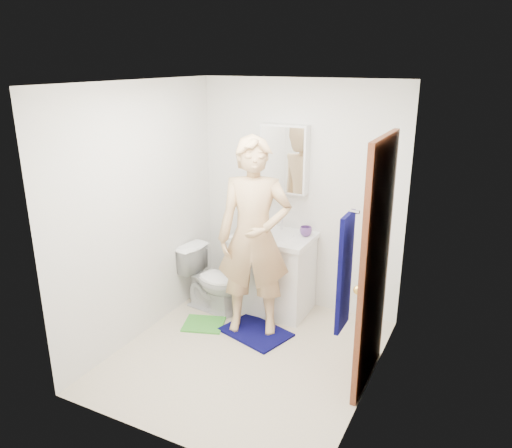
{
  "coord_description": "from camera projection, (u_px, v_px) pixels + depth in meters",
  "views": [
    {
      "loc": [
        1.85,
        -3.48,
        2.57
      ],
      "look_at": [
        -0.03,
        0.25,
        1.18
      ],
      "focal_mm": 35.0,
      "sensor_mm": 36.0,
      "label": 1
    }
  ],
  "objects": [
    {
      "name": "mirror_panel",
      "position": [
        282.0,
        160.0,
        5.03
      ],
      "size": [
        0.46,
        0.01,
        0.66
      ],
      "primitive_type": "cube",
      "color": "white",
      "rests_on": "wall_back"
    },
    {
      "name": "towel_hook",
      "position": [
        355.0,
        212.0,
        3.09
      ],
      "size": [
        0.06,
        0.02,
        0.02
      ],
      "primitive_type": "cylinder",
      "rotation": [
        0.0,
        1.57,
        0.0
      ],
      "color": "silver",
      "rests_on": "wall_right"
    },
    {
      "name": "towel",
      "position": [
        345.0,
        273.0,
        3.24
      ],
      "size": [
        0.03,
        0.24,
        0.8
      ],
      "primitive_type": "cube",
      "color": "#070745",
      "rests_on": "wall_right"
    },
    {
      "name": "wall_right",
      "position": [
        378.0,
        253.0,
        3.7
      ],
      "size": [
        0.02,
        2.4,
        2.4
      ],
      "primitive_type": "cube",
      "color": "silver",
      "rests_on": "ground"
    },
    {
      "name": "medicine_cabinet",
      "position": [
        284.0,
        159.0,
        5.08
      ],
      "size": [
        0.5,
        0.12,
        0.7
      ],
      "primitive_type": "cube",
      "color": "white",
      "rests_on": "wall_back"
    },
    {
      "name": "soap_dispenser",
      "position": [
        256.0,
        225.0,
        5.1
      ],
      "size": [
        0.1,
        0.1,
        0.21
      ],
      "primitive_type": "imported",
      "rotation": [
        0.0,
        0.0,
        0.05
      ],
      "color": "#C36E5B",
      "rests_on": "countertop"
    },
    {
      "name": "toothbrush_cup",
      "position": [
        306.0,
        231.0,
        5.08
      ],
      "size": [
        0.16,
        0.16,
        0.1
      ],
      "primitive_type": "imported",
      "rotation": [
        0.0,
        0.0,
        -0.38
      ],
      "color": "#653F8B",
      "rests_on": "countertop"
    },
    {
      "name": "vanity_cabinet",
      "position": [
        274.0,
        275.0,
        5.27
      ],
      "size": [
        0.75,
        0.55,
        0.8
      ],
      "primitive_type": "cube",
      "color": "white",
      "rests_on": "floor"
    },
    {
      "name": "bath_mat",
      "position": [
        256.0,
        332.0,
        4.91
      ],
      "size": [
        0.74,
        0.62,
        0.02
      ],
      "primitive_type": "cube",
      "rotation": [
        0.0,
        0.0,
        -0.3
      ],
      "color": "#070745",
      "rests_on": "floor"
    },
    {
      "name": "wall_back",
      "position": [
        300.0,
        197.0,
        5.2
      ],
      "size": [
        2.2,
        0.02,
        2.4
      ],
      "primitive_type": "cube",
      "color": "silver",
      "rests_on": "ground"
    },
    {
      "name": "wall_left",
      "position": [
        140.0,
        213.0,
        4.65
      ],
      "size": [
        0.02,
        2.4,
        2.4
      ],
      "primitive_type": "cube",
      "color": "silver",
      "rests_on": "ground"
    },
    {
      "name": "countertop",
      "position": [
        274.0,
        237.0,
        5.13
      ],
      "size": [
        0.79,
        0.59,
        0.05
      ],
      "primitive_type": "cube",
      "color": "white",
      "rests_on": "vanity_cabinet"
    },
    {
      "name": "man",
      "position": [
        254.0,
        238.0,
        4.67
      ],
      "size": [
        0.81,
        0.67,
        1.91
      ],
      "primitive_type": "imported",
      "rotation": [
        0.0,
        0.0,
        0.35
      ],
      "color": "tan",
      "rests_on": "bath_mat"
    },
    {
      "name": "floor",
      "position": [
        246.0,
        356.0,
        4.56
      ],
      "size": [
        2.2,
        2.4,
        0.02
      ],
      "primitive_type": "cube",
      "color": "beige",
      "rests_on": "ground"
    },
    {
      "name": "ceiling",
      "position": [
        244.0,
        81.0,
        3.79
      ],
      "size": [
        2.2,
        2.4,
        0.02
      ],
      "primitive_type": "cube",
      "color": "white",
      "rests_on": "ground"
    },
    {
      "name": "faucet",
      "position": [
        282.0,
        224.0,
        5.26
      ],
      "size": [
        0.03,
        0.03,
        0.12
      ],
      "primitive_type": "cylinder",
      "color": "silver",
      "rests_on": "countertop"
    },
    {
      "name": "green_rug",
      "position": [
        204.0,
        324.0,
        5.06
      ],
      "size": [
        0.48,
        0.44,
        0.02
      ],
      "primitive_type": "cube",
      "rotation": [
        0.0,
        0.0,
        0.32
      ],
      "color": "green",
      "rests_on": "floor"
    },
    {
      "name": "door_knob",
      "position": [
        358.0,
        290.0,
        3.67
      ],
      "size": [
        0.07,
        0.07,
        0.07
      ],
      "primitive_type": "sphere",
      "color": "gold",
      "rests_on": "door"
    },
    {
      "name": "door",
      "position": [
        375.0,
        266.0,
        3.9
      ],
      "size": [
        0.05,
        0.8,
        2.05
      ],
      "primitive_type": "cube",
      "color": "brown",
      "rests_on": "ground"
    },
    {
      "name": "sink_basin",
      "position": [
        274.0,
        236.0,
        5.13
      ],
      "size": [
        0.4,
        0.4,
        0.03
      ],
      "primitive_type": "cylinder",
      "color": "white",
      "rests_on": "countertop"
    },
    {
      "name": "wall_front",
      "position": [
        156.0,
        287.0,
        3.15
      ],
      "size": [
        2.2,
        0.02,
        2.4
      ],
      "primitive_type": "cube",
      "color": "silver",
      "rests_on": "ground"
    },
    {
      "name": "toilet",
      "position": [
        212.0,
        279.0,
        5.29
      ],
      "size": [
        0.72,
        0.47,
        0.69
      ],
      "primitive_type": "imported",
      "rotation": [
        0.0,
        0.0,
        1.44
      ],
      "color": "white",
      "rests_on": "floor"
    }
  ]
}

